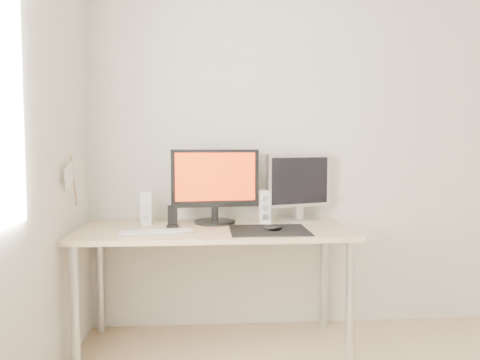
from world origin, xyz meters
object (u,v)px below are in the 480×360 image
desk (214,241)px  second_monitor (299,184)px  phone_dock (173,220)px  main_monitor (215,183)px  speaker_right (265,207)px  speaker_left (147,208)px  keyboard (157,232)px  mouse (273,227)px

desk → second_monitor: (0.55, 0.22, 0.32)m
second_monitor → phone_dock: bearing=-167.5°
main_monitor → second_monitor: 0.54m
speaker_right → phone_dock: speaker_right is taller
speaker_left → keyboard: speaker_left is taller
mouse → main_monitor: (-0.33, 0.31, 0.23)m
speaker_left → phone_dock: bearing=-31.1°
keyboard → speaker_left: bearing=107.0°
mouse → main_monitor: size_ratio=0.20×
main_monitor → speaker_left: bearing=-177.0°
desk → keyboard: size_ratio=3.68×
mouse → phone_dock: size_ratio=0.81×
speaker_right → keyboard: 0.72m
speaker_right → keyboard: speaker_right is taller
desk → phone_dock: 0.28m
main_monitor → speaker_right: (0.31, -0.01, -0.15)m
mouse → second_monitor: size_ratio=0.25×
desk → phone_dock: size_ratio=12.00×
main_monitor → phone_dock: (-0.26, -0.12, -0.21)m
main_monitor → phone_dock: bearing=-154.5°
speaker_right → keyboard: (-0.64, -0.31, -0.10)m
main_monitor → mouse: bearing=-43.2°
mouse → phone_dock: bearing=162.6°
mouse → second_monitor: second_monitor is taller
speaker_right → keyboard: size_ratio=0.48×
desk → main_monitor: (0.01, 0.17, 0.33)m
main_monitor → keyboard: main_monitor is taller
main_monitor → phone_dock: 0.36m
second_monitor → speaker_left: bearing=-175.5°
keyboard → speaker_right: bearing=25.8°
second_monitor → speaker_right: 0.28m
speaker_left → phone_dock: speaker_left is taller
keyboard → phone_dock: phone_dock is taller
main_monitor → speaker_left: main_monitor is taller
desk → second_monitor: bearing=22.1°
second_monitor → mouse: bearing=-120.9°
second_monitor → phone_dock: 0.84m
main_monitor → second_monitor: size_ratio=1.26×
mouse → main_monitor: 0.50m
desk → main_monitor: 0.37m
speaker_left → speaker_right: bearing=0.6°
main_monitor → keyboard: size_ratio=1.27×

